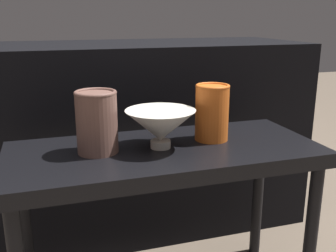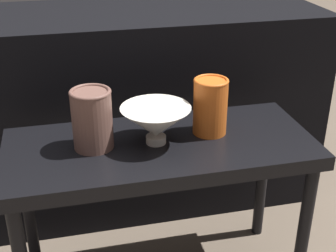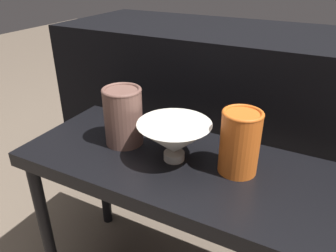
{
  "view_description": "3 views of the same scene",
  "coord_description": "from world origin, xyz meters",
  "views": [
    {
      "loc": [
        -0.29,
        -0.96,
        0.83
      ],
      "look_at": [
        0.01,
        0.0,
        0.55
      ],
      "focal_mm": 42.0,
      "sensor_mm": 36.0,
      "label": 1
    },
    {
      "loc": [
        -0.23,
        -1.09,
        1.09
      ],
      "look_at": [
        0.01,
        -0.03,
        0.55
      ],
      "focal_mm": 50.0,
      "sensor_mm": 36.0,
      "label": 2
    },
    {
      "loc": [
        0.31,
        -0.64,
        0.95
      ],
      "look_at": [
        -0.03,
        0.01,
        0.58
      ],
      "focal_mm": 35.0,
      "sensor_mm": 36.0,
      "label": 3
    }
  ],
  "objects": [
    {
      "name": "couch_backdrop",
      "position": [
        0.0,
        0.52,
        0.37
      ],
      "size": [
        1.37,
        0.5,
        0.73
      ],
      "color": "black",
      "rests_on": "ground_plane"
    },
    {
      "name": "vase_colorful_right",
      "position": [
        0.15,
        0.03,
        0.57
      ],
      "size": [
        0.1,
        0.1,
        0.16
      ],
      "color": "orange",
      "rests_on": "table"
    },
    {
      "name": "vase_textured_left",
      "position": [
        -0.18,
        0.02,
        0.57
      ],
      "size": [
        0.11,
        0.11,
        0.16
      ],
      "color": "brown",
      "rests_on": "table"
    },
    {
      "name": "bowl",
      "position": [
        -0.01,
        -0.0,
        0.55
      ],
      "size": [
        0.19,
        0.19,
        0.1
      ],
      "color": "silver",
      "rests_on": "table"
    },
    {
      "name": "table",
      "position": [
        0.0,
        0.0,
        0.43
      ],
      "size": [
        0.84,
        0.36,
        0.49
      ],
      "color": "black",
      "rests_on": "ground_plane"
    }
  ]
}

